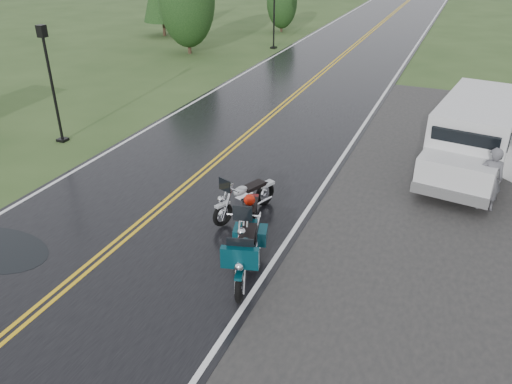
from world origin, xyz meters
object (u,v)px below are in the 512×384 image
(motorcycle_red, at_px, (242,239))
(motorcycle_teal, at_px, (240,274))
(person_at_van, at_px, (490,180))
(van_white, at_px, (428,153))
(lamp_post_near_left, at_px, (52,85))
(lamp_post_far_left, at_px, (274,13))
(motorcycle_silver, at_px, (222,206))

(motorcycle_red, xyz_separation_m, motorcycle_teal, (0.48, -1.19, 0.01))
(motorcycle_teal, distance_m, person_at_van, 7.65)
(motorcycle_teal, distance_m, van_white, 7.37)
(person_at_van, bearing_deg, lamp_post_near_left, -5.35)
(motorcycle_red, bearing_deg, van_white, 43.48)
(lamp_post_far_left, bearing_deg, motorcycle_teal, -70.53)
(motorcycle_silver, height_order, lamp_post_far_left, lamp_post_far_left)
(motorcycle_red, bearing_deg, person_at_van, 28.92)
(motorcycle_silver, bearing_deg, van_white, 64.51)
(person_at_van, distance_m, lamp_post_near_left, 14.31)
(motorcycle_teal, height_order, lamp_post_far_left, lamp_post_far_left)
(motorcycle_teal, distance_m, lamp_post_near_left, 11.26)
(van_white, relative_size, person_at_van, 3.27)
(motorcycle_teal, relative_size, lamp_post_near_left, 0.58)
(motorcycle_teal, distance_m, lamp_post_far_left, 25.15)
(motorcycle_red, height_order, van_white, van_white)
(lamp_post_far_left, bearing_deg, motorcycle_silver, -72.32)
(motorcycle_red, height_order, lamp_post_far_left, lamp_post_far_left)
(motorcycle_red, xyz_separation_m, lamp_post_near_left, (-9.19, 4.41, 1.36))
(motorcycle_red, xyz_separation_m, person_at_van, (5.06, 4.94, 0.20))
(van_white, height_order, person_at_van, van_white)
(motorcycle_teal, xyz_separation_m, lamp_post_near_left, (-9.68, 5.61, 1.35))
(motorcycle_teal, relative_size, lamp_post_far_left, 0.55)
(motorcycle_red, distance_m, motorcycle_teal, 1.28)
(motorcycle_red, height_order, motorcycle_silver, motorcycle_red)
(lamp_post_near_left, bearing_deg, motorcycle_red, -25.65)
(van_white, xyz_separation_m, lamp_post_near_left, (-12.56, -1.16, 0.90))
(motorcycle_red, xyz_separation_m, motorcycle_silver, (-1.14, 1.30, -0.07))
(motorcycle_silver, bearing_deg, lamp_post_far_left, 128.72)
(motorcycle_teal, bearing_deg, van_white, 51.08)
(motorcycle_silver, bearing_deg, motorcycle_red, -27.91)
(van_white, height_order, lamp_post_far_left, lamp_post_far_left)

